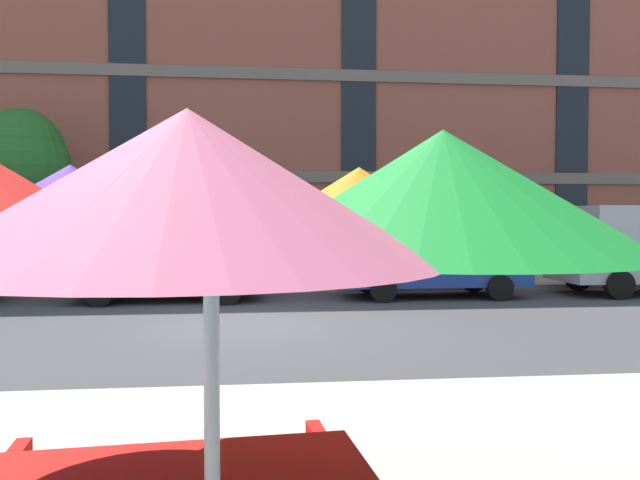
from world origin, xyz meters
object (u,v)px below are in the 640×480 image
(sedan_silver, at_px, (166,259))
(street_tree_left, at_px, (21,161))
(sedan_blue, at_px, (433,258))
(patio_umbrella, at_px, (210,198))

(sedan_silver, height_order, street_tree_left, street_tree_left)
(sedan_silver, xyz_separation_m, sedan_blue, (6.29, 0.00, 0.00))
(sedan_blue, relative_size, patio_umbrella, 1.43)
(sedan_silver, bearing_deg, sedan_blue, 0.00)
(sedan_blue, height_order, street_tree_left, street_tree_left)
(sedan_blue, xyz_separation_m, patio_umbrella, (-4.60, -12.70, 1.04))
(sedan_blue, xyz_separation_m, street_tree_left, (-10.42, 2.97, 2.47))
(sedan_silver, relative_size, street_tree_left, 0.91)
(sedan_blue, height_order, patio_umbrella, patio_umbrella)
(street_tree_left, height_order, patio_umbrella, street_tree_left)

